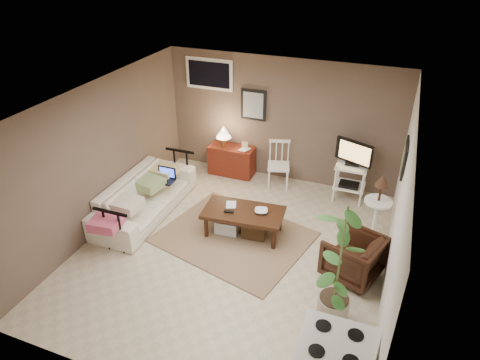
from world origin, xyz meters
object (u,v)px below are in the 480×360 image
at_px(potted_plant, 340,262).
at_px(sofa, 144,191).
at_px(red_console, 231,158).
at_px(tv_stand, 351,169).
at_px(side_table, 379,200).
at_px(spindle_chair, 279,166).
at_px(armchair, 353,255).
at_px(coffee_table, 243,220).

bearing_deg(potted_plant, sofa, 160.45).
xyz_separation_m(sofa, potted_plant, (3.49, -1.24, 0.50)).
height_order(red_console, tv_stand, tv_stand).
xyz_separation_m(side_table, potted_plant, (-0.30, -1.94, 0.22)).
bearing_deg(spindle_chair, tv_stand, -0.63).
xyz_separation_m(spindle_chair, armchair, (1.70, -2.06, -0.06)).
bearing_deg(side_table, tv_stand, 118.60).
bearing_deg(spindle_chair, potted_plant, -61.66).
xyz_separation_m(sofa, tv_stand, (3.24, 1.72, 0.18)).
bearing_deg(red_console, tv_stand, -2.90).
bearing_deg(coffee_table, spindle_chair, 87.26).
bearing_deg(spindle_chair, red_console, 174.14).
bearing_deg(spindle_chair, armchair, -50.44).
height_order(coffee_table, potted_plant, potted_plant).
bearing_deg(tv_stand, side_table, -61.40).
height_order(sofa, red_console, red_console).
height_order(spindle_chair, tv_stand, tv_stand).
relative_size(tv_stand, potted_plant, 0.66).
height_order(red_console, spindle_chair, red_console).
height_order(spindle_chair, side_table, side_table).
bearing_deg(potted_plant, armchair, 83.69).
xyz_separation_m(coffee_table, spindle_chair, (0.08, 1.72, 0.15)).
xyz_separation_m(coffee_table, red_console, (-0.94, 1.82, 0.09)).
xyz_separation_m(coffee_table, potted_plant, (1.68, -1.25, 0.66)).
relative_size(red_console, armchair, 1.43).
distance_m(coffee_table, spindle_chair, 1.73).
distance_m(coffee_table, tv_stand, 2.25).
relative_size(side_table, potted_plant, 0.66).
bearing_deg(potted_plant, red_console, 130.48).
height_order(coffee_table, sofa, sofa).
relative_size(coffee_table, sofa, 0.60).
bearing_deg(armchair, potted_plant, 12.97).
relative_size(sofa, armchair, 3.04).
bearing_deg(coffee_table, potted_plant, -36.67).
distance_m(side_table, armchair, 1.11).
distance_m(sofa, spindle_chair, 2.56).
relative_size(coffee_table, side_table, 1.15).
xyz_separation_m(sofa, side_table, (3.79, 0.70, 0.28)).
height_order(coffee_table, tv_stand, tv_stand).
xyz_separation_m(side_table, armchair, (-0.20, -1.03, -0.35)).
relative_size(red_console, potted_plant, 0.59).
relative_size(red_console, side_table, 0.91).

